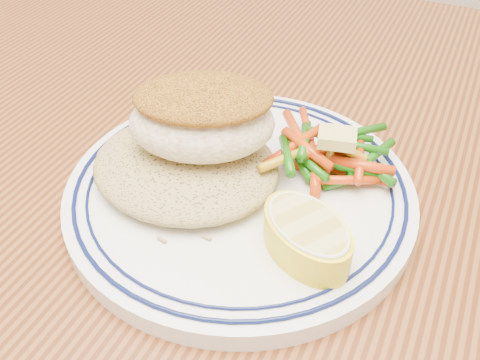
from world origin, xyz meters
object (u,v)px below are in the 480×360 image
at_px(dining_table, 233,282).
at_px(plate, 240,191).
at_px(vegetable_pile, 329,155).
at_px(rice_pilaf, 185,162).
at_px(fish_fillet, 202,117).
at_px(lemon_wedge, 307,235).

xyz_separation_m(dining_table, plate, (0.01, 0.00, 0.11)).
bearing_deg(vegetable_pile, rice_pilaf, -150.08).
xyz_separation_m(rice_pilaf, fish_fillet, (0.01, 0.01, 0.03)).
bearing_deg(plate, fish_fillet, 168.64).
relative_size(rice_pilaf, fish_fillet, 1.12).
distance_m(plate, vegetable_pile, 0.07).
distance_m(plate, rice_pilaf, 0.05).
height_order(dining_table, vegetable_pile, vegetable_pile).
distance_m(dining_table, lemon_wedge, 0.15).
height_order(fish_fillet, vegetable_pile, fish_fillet).
distance_m(vegetable_pile, lemon_wedge, 0.09).
relative_size(dining_table, vegetable_pile, 14.73).
bearing_deg(fish_fillet, vegetable_pile, 24.65).
relative_size(dining_table, fish_fillet, 11.98).
relative_size(plate, fish_fillet, 2.03).
bearing_deg(fish_fillet, plate, -11.36).
bearing_deg(rice_pilaf, vegetable_pile, 29.92).
relative_size(dining_table, plate, 5.89).
bearing_deg(lemon_wedge, rice_pilaf, 162.68).
xyz_separation_m(plate, lemon_wedge, (0.06, -0.04, 0.02)).
height_order(rice_pilaf, fish_fillet, fish_fillet).
relative_size(dining_table, lemon_wedge, 17.23).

